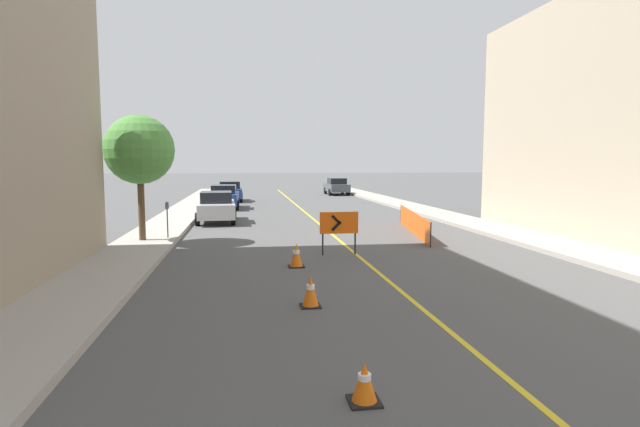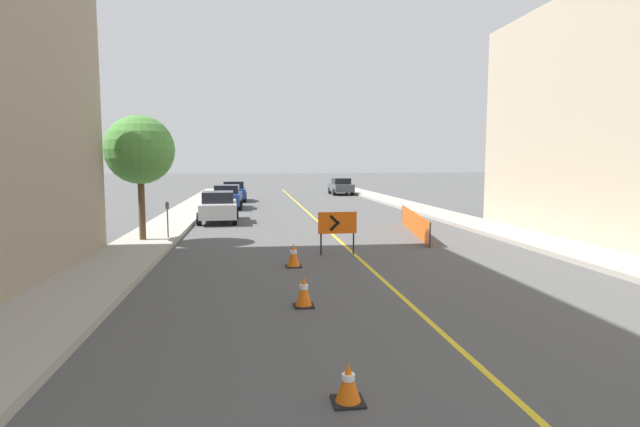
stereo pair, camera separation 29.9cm
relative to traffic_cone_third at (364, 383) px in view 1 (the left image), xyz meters
name	(u,v)px [view 1 (the left image)]	position (x,y,z in m)	size (l,w,h in m)	color
lane_stripe	(315,221)	(2.18, 19.95, -0.26)	(0.12, 60.93, 0.01)	gold
sidewalk_left	(171,222)	(-5.20, 19.95, -0.18)	(2.22, 60.93, 0.17)	#9E998E
sidewalk_right	(448,217)	(9.55, 19.95, -0.18)	(2.22, 60.93, 0.17)	#9E998E
traffic_cone_third	(364,383)	(0.00, 0.00, 0.00)	(0.41, 0.41, 0.53)	black
traffic_cone_fourth	(310,291)	(-0.13, 4.34, 0.07)	(0.43, 0.43, 0.67)	black
traffic_cone_fifth	(296,255)	(-0.01, 8.45, 0.08)	(0.47, 0.47, 0.70)	black
arrow_barricade_primary	(339,224)	(1.59, 10.18, 0.76)	(1.29, 0.10, 1.43)	#EF560C
safety_mesh_fence	(413,223)	(5.75, 14.72, 0.20)	(1.28, 7.37, 0.92)	#EF560C
parked_car_curb_near	(217,207)	(-2.94, 20.01, 0.54)	(1.98, 4.37, 1.59)	#B7B7BC
parked_car_curb_mid	(224,197)	(-2.86, 27.61, 0.54)	(1.94, 4.34, 1.59)	navy
parked_car_curb_far	(230,191)	(-2.66, 34.00, 0.54)	(1.95, 4.35, 1.59)	navy
parked_car_opposite_side	(337,186)	(7.16, 40.82, 0.54)	(1.94, 4.33, 1.59)	#474C51
parking_meter_far_curb	(167,213)	(-4.44, 13.66, 0.90)	(0.12, 0.11, 1.40)	#4C4C51
street_tree_left_near	(139,150)	(-5.31, 13.32, 3.26)	(2.55, 2.55, 4.64)	#4C3823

